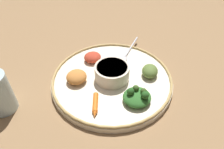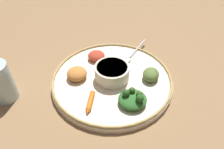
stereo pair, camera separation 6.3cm
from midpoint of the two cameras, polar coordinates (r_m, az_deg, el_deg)
name	(u,v)px [view 2 (the right image)]	position (r m, az deg, el deg)	size (l,w,h in m)	color
ground_plane	(112,82)	(0.65, 2.76, -2.25)	(2.40, 2.40, 0.00)	olive
platter	(112,80)	(0.65, 2.79, -1.69)	(0.37, 0.37, 0.02)	beige
platter_rim	(112,77)	(0.64, 2.82, -0.92)	(0.37, 0.37, 0.01)	tan
center_bowl	(112,72)	(0.63, 2.89, 0.52)	(0.10, 0.10, 0.05)	beige
spoon	(132,54)	(0.74, 7.98, 5.35)	(0.11, 0.14, 0.01)	silver
greens_pile	(133,99)	(0.57, 8.87, -6.71)	(0.08, 0.08, 0.04)	#2D6628
carrot_near_spoon	(90,102)	(0.57, -2.80, -7.75)	(0.03, 0.08, 0.01)	orange
mound_squash	(77,74)	(0.64, -6.76, 0.09)	(0.06, 0.06, 0.03)	#C67A38
mound_berbere_red	(96,56)	(0.71, -1.73, 5.02)	(0.06, 0.05, 0.03)	#B73D28
mound_collards	(151,75)	(0.65, 13.30, -0.13)	(0.06, 0.05, 0.03)	#567033
drinking_glass	(1,85)	(0.64, -25.51, -2.63)	(0.07, 0.07, 0.12)	silver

